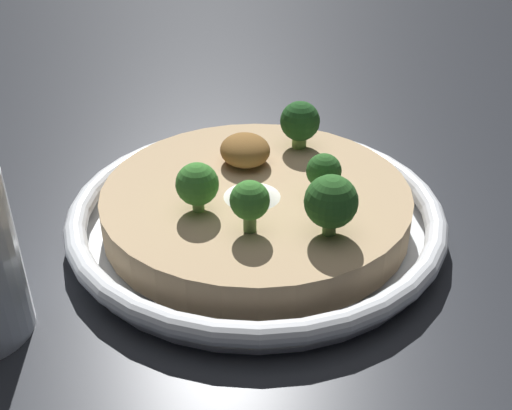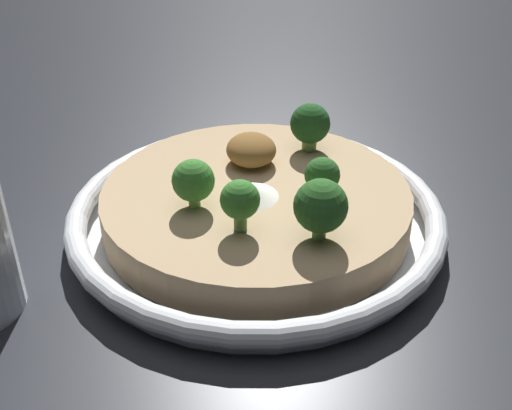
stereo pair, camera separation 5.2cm
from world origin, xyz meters
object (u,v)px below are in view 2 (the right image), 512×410
object	(u,v)px
broccoli_front_left	(321,207)
broccoli_left	(240,201)
broccoli_front_right	(310,125)
broccoli_front	(322,177)
risotto_bowl	(256,211)
broccoli_back_left	(193,181)

from	to	relation	value
broccoli_front_left	broccoli_left	xyz separation A→B (m)	(0.02, 0.05, -0.00)
broccoli_front_right	broccoli_left	world-z (taller)	broccoli_front_right
broccoli_front	broccoli_front_left	world-z (taller)	broccoli_front_left
risotto_bowl	broccoli_front_left	bearing A→B (deg)	-152.16
broccoli_front_right	broccoli_front_left	size ratio (longest dim) A/B	0.93
broccoli_back_left	broccoli_front	bearing A→B (deg)	-90.49
risotto_bowl	broccoli_left	distance (m)	0.07
broccoli_back_left	broccoli_front	size ratio (longest dim) A/B	1.06
broccoli_front_left	broccoli_left	distance (m)	0.06
broccoli_back_left	broccoli_left	bearing A→B (deg)	-136.84
risotto_bowl	broccoli_left	world-z (taller)	broccoli_left
broccoli_front_left	risotto_bowl	bearing A→B (deg)	27.84
risotto_bowl	broccoli_front_left	world-z (taller)	broccoli_front_left
broccoli_front_right	broccoli_left	size ratio (longest dim) A/B	1.07
broccoli_front_left	broccoli_front	bearing A→B (deg)	-11.68
risotto_bowl	broccoli_front_right	distance (m)	0.10
broccoli_back_left	broccoli_front_left	bearing A→B (deg)	-120.06
broccoli_front	broccoli_front_left	xyz separation A→B (m)	(-0.05, 0.01, 0.01)
broccoli_front_right	broccoli_front_left	bearing A→B (deg)	173.59
broccoli_back_left	broccoli_left	xyz separation A→B (m)	(-0.03, -0.03, 0.00)
risotto_bowl	broccoli_back_left	size ratio (longest dim) A/B	7.85
broccoli_front_left	broccoli_front_right	bearing A→B (deg)	-6.41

